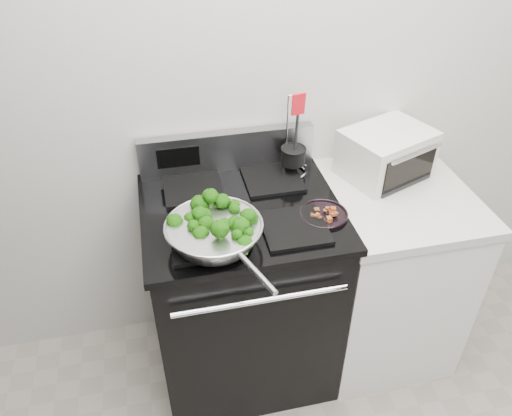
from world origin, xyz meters
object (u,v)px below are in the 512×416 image
object	(u,v)px
gas_range	(243,290)
skillet	(214,232)
utensil_holder	(293,160)
bacon_plate	(324,212)
toaster_oven	(386,153)

from	to	relation	value
gas_range	skillet	size ratio (longest dim) A/B	2.08
skillet	utensil_holder	size ratio (longest dim) A/B	1.44
gas_range	bacon_plate	size ratio (longest dim) A/B	5.95
skillet	toaster_oven	distance (m)	0.88
toaster_oven	bacon_plate	bearing A→B (deg)	-164.72
gas_range	utensil_holder	xyz separation A→B (m)	(0.27, 0.20, 0.53)
skillet	utensil_holder	xyz separation A→B (m)	(0.40, 0.39, 0.01)
bacon_plate	toaster_oven	world-z (taller)	toaster_oven
skillet	bacon_plate	xyz separation A→B (m)	(0.44, 0.07, -0.04)
skillet	utensil_holder	bearing A→B (deg)	24.19
gas_range	toaster_oven	size ratio (longest dim) A/B	2.58
bacon_plate	utensil_holder	bearing A→B (deg)	95.85
gas_range	bacon_plate	xyz separation A→B (m)	(0.30, -0.12, 0.48)
skillet	bacon_plate	distance (m)	0.44
utensil_holder	bacon_plate	bearing A→B (deg)	-94.16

